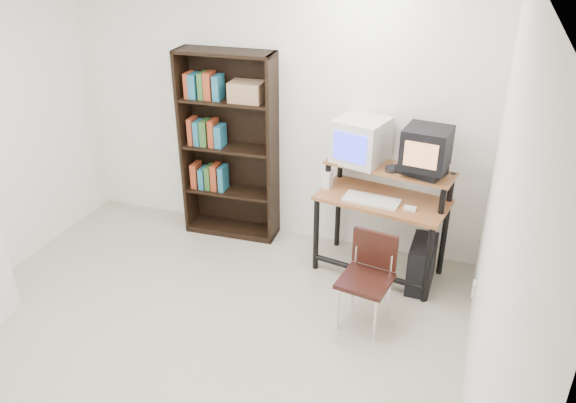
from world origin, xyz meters
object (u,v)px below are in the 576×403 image
(computer_desk, at_px, (383,204))
(pc_tower, at_px, (422,264))
(crt_tv, at_px, (426,148))
(school_chair, at_px, (369,271))
(bookshelf, at_px, (230,144))
(crt_monitor, at_px, (361,140))

(computer_desk, height_order, pc_tower, computer_desk)
(crt_tv, relative_size, school_chair, 0.53)
(school_chair, relative_size, bookshelf, 0.41)
(computer_desk, bearing_deg, school_chair, -76.64)
(pc_tower, xyz_separation_m, school_chair, (-0.35, -0.62, 0.24))
(bookshelf, bearing_deg, computer_desk, -11.65)
(pc_tower, height_order, bookshelf, bookshelf)
(computer_desk, relative_size, crt_tv, 2.95)
(crt_monitor, height_order, bookshelf, bookshelf)
(crt_tv, xyz_separation_m, bookshelf, (-1.85, 0.21, -0.28))
(computer_desk, xyz_separation_m, pc_tower, (0.39, -0.11, -0.47))
(computer_desk, xyz_separation_m, school_chair, (0.05, -0.73, -0.22))
(crt_tv, height_order, bookshelf, bookshelf)
(computer_desk, xyz_separation_m, crt_monitor, (-0.26, 0.16, 0.49))
(school_chair, bearing_deg, bookshelf, 157.58)
(computer_desk, bearing_deg, pc_tower, -5.71)
(school_chair, bearing_deg, pc_tower, 69.78)
(computer_desk, height_order, school_chair, computer_desk)
(crt_tv, height_order, pc_tower, crt_tv)
(computer_desk, bearing_deg, crt_tv, 14.22)
(computer_desk, distance_m, crt_tv, 0.62)
(computer_desk, height_order, crt_monitor, crt_monitor)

